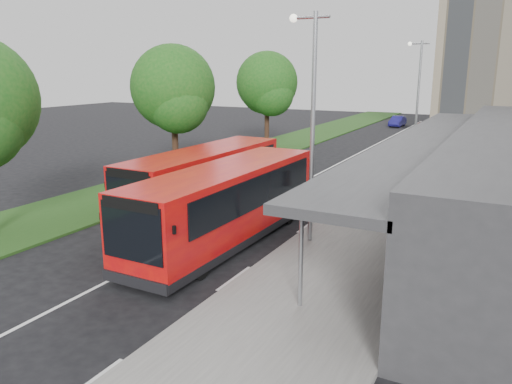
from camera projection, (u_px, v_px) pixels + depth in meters
ground at (185, 242)px, 18.59m from camera, size 120.00×120.00×0.00m
pavement at (435, 165)px, 33.08m from camera, size 5.00×80.00×0.15m
grass_verge at (261, 151)px, 38.93m from camera, size 5.00×80.00×0.10m
lane_centre_line at (324, 171)px, 31.49m from camera, size 0.12×70.00×0.01m
kerb_dashes at (391, 165)px, 33.45m from camera, size 0.12×56.00×0.01m
tree_mid at (174, 93)px, 28.34m from camera, size 4.78×4.78×7.68m
tree_far at (267, 87)px, 38.67m from camera, size 4.76×4.76×7.65m
lamp_post_near at (311, 115)px, 17.33m from camera, size 1.44×0.28×8.00m
lamp_post_far at (417, 92)px, 34.53m from camera, size 1.44×0.28×8.00m
bus_main at (226, 205)px, 18.22m from camera, size 2.74×10.12×2.85m
bus_second at (205, 180)px, 22.36m from camera, size 2.69×9.93×2.80m
litter_bin at (398, 191)px, 24.18m from camera, size 0.53×0.53×0.78m
bollard at (404, 162)px, 31.33m from camera, size 0.19×0.19×0.91m
car_near at (422, 128)px, 49.08m from camera, size 1.55×3.73×1.26m
car_far at (398, 121)px, 55.82m from camera, size 1.33×3.55×1.16m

